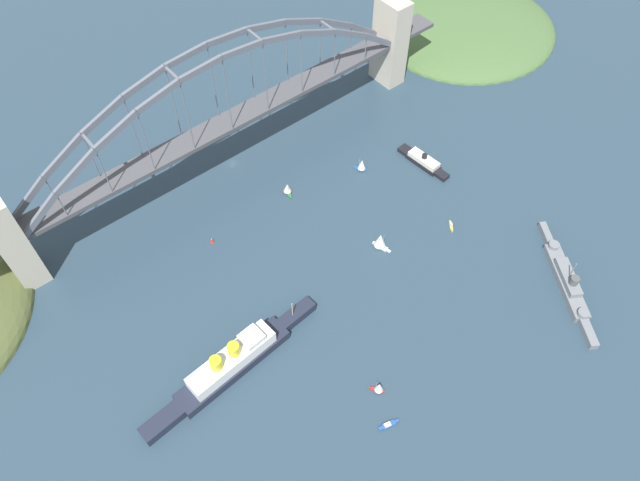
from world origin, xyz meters
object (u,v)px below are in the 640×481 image
object	(u,v)px
small_boat_1	(379,387)
harbor_arch_bridge	(226,123)
small_boat_4	(287,188)
small_boat_6	(380,240)
naval_cruiser	(567,281)
harbor_ferry_steamer	(423,161)
channel_marker_buoy	(212,241)
small_boat_7	(451,226)
seaplane_taxiing_near_bridge	(99,190)
small_boat_2	(388,425)
small_boat_0	(362,165)
ocean_liner	(232,363)

from	to	relation	value
small_boat_1	harbor_arch_bridge	bearing A→B (deg)	-100.41
small_boat_4	small_boat_6	xyz separation A→B (m)	(-14.53, 59.61, 1.59)
harbor_arch_bridge	naval_cruiser	size ratio (longest dim) A/B	4.78
naval_cruiser	small_boat_1	size ratio (longest dim) A/B	7.78
small_boat_4	small_boat_6	bearing A→B (deg)	103.70
harbor_ferry_steamer	small_boat_1	size ratio (longest dim) A/B	4.30
channel_marker_buoy	small_boat_6	bearing A→B (deg)	138.88
naval_cruiser	small_boat_7	bearing A→B (deg)	-74.18
seaplane_taxiing_near_bridge	small_boat_2	world-z (taller)	seaplane_taxiing_near_bridge
harbor_arch_bridge	small_boat_0	bearing A→B (deg)	136.65
small_boat_7	harbor_arch_bridge	bearing A→B (deg)	-60.49
small_boat_2	channel_marker_buoy	size ratio (longest dim) A/B	3.53
ocean_liner	small_boat_4	distance (m)	107.57
naval_cruiser	small_boat_4	distance (m)	152.49
harbor_ferry_steamer	small_boat_7	distance (m)	47.40
seaplane_taxiing_near_bridge	small_boat_0	size ratio (longest dim) A/B	1.16
small_boat_1	small_boat_7	bearing A→B (deg)	-154.76
ocean_liner	channel_marker_buoy	bearing A→B (deg)	-115.66
small_boat_2	small_boat_4	size ratio (longest dim) A/B	1.20
seaplane_taxiing_near_bridge	channel_marker_buoy	bearing A→B (deg)	113.17
naval_cruiser	small_boat_0	distance (m)	125.51
ocean_liner	small_boat_2	xyz separation A→B (m)	(-36.36, 63.49, -4.99)
harbor_ferry_steamer	small_boat_4	xyz separation A→B (m)	(74.14, -31.73, 1.34)
small_boat_0	small_boat_2	size ratio (longest dim) A/B	0.93
naval_cruiser	small_boat_0	bearing A→B (deg)	-77.67
channel_marker_buoy	small_boat_7	bearing A→B (deg)	145.38
harbor_ferry_steamer	small_boat_0	size ratio (longest dim) A/B	3.89
ocean_liner	small_boat_1	world-z (taller)	ocean_liner
naval_cruiser	small_boat_4	bearing A→B (deg)	-62.58
ocean_liner	naval_cruiser	size ratio (longest dim) A/B	1.51
ocean_liner	small_boat_0	size ratio (longest dim) A/B	10.62
naval_cruiser	small_boat_0	size ratio (longest dim) A/B	7.04
harbor_arch_bridge	naval_cruiser	bearing A→B (deg)	115.00
harbor_ferry_steamer	small_boat_4	distance (m)	80.65
naval_cruiser	seaplane_taxiing_near_bridge	bearing A→B (deg)	-53.21
seaplane_taxiing_near_bridge	small_boat_7	distance (m)	193.80
small_boat_6	channel_marker_buoy	distance (m)	87.52
ocean_liner	harbor_ferry_steamer	size ratio (longest dim) A/B	2.73
small_boat_2	harbor_ferry_steamer	bearing A→B (deg)	-140.39
ocean_liner	small_boat_2	bearing A→B (deg)	119.80
harbor_arch_bridge	ocean_liner	distance (m)	131.40
naval_cruiser	small_boat_6	distance (m)	94.04
harbor_arch_bridge	small_boat_4	bearing A→B (deg)	105.73
harbor_arch_bridge	harbor_ferry_steamer	bearing A→B (deg)	140.43
harbor_arch_bridge	small_boat_1	xyz separation A→B (m)	(28.67, 156.09, -27.20)
small_boat_6	small_boat_7	distance (m)	41.20
naval_cruiser	small_boat_2	xyz separation A→B (m)	(116.97, -3.59, -2.28)
harbor_ferry_steamer	small_boat_2	distance (m)	156.92
naval_cruiser	small_boat_2	world-z (taller)	naval_cruiser
harbor_arch_bridge	small_boat_6	xyz separation A→B (m)	(-25.37, 98.11, -25.83)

